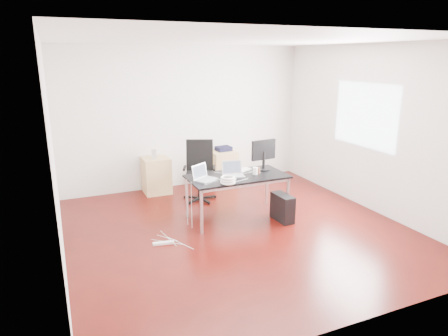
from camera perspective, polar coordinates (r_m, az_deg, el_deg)
name	(u,v)px	position (r m, az deg, el deg)	size (l,w,h in m)	color
room_shell	(241,141)	(5.83, 2.47, 3.95)	(5.00, 5.00, 5.00)	#380906
desk	(237,179)	(6.45, 1.90, -1.54)	(1.60, 0.80, 0.73)	black
office_chair	(199,167)	(7.38, -3.53, 0.08)	(0.62, 0.64, 1.08)	black
filing_cabinet_left	(156,175)	(7.89, -9.64, -1.03)	(0.50, 0.50, 0.70)	tan
filing_cabinet_right	(223,168)	(8.31, -0.16, 0.07)	(0.50, 0.50, 0.70)	tan
pc_tower	(282,208)	(6.57, 8.35, -5.61)	(0.20, 0.45, 0.44)	black
wastebasket	(204,179)	(8.24, -2.90, -1.62)	(0.24, 0.24, 0.28)	black
power_strip	(163,243)	(5.85, -8.65, -10.55)	(0.30, 0.06, 0.04)	white
laptop_left	(203,176)	(6.22, -2.96, -1.18)	(0.41, 0.39, 0.23)	silver
laptop_right	(233,172)	(6.42, 1.32, -0.62)	(0.37, 0.31, 0.23)	silver
monitor	(264,153)	(6.76, 5.66, 2.14)	(0.45, 0.26, 0.51)	black
keyboard	(240,171)	(6.68, 2.30, -0.38)	(0.44, 0.14, 0.02)	white
cup_white	(255,171)	(6.50, 4.48, -0.42)	(0.08, 0.08, 0.12)	white
cup_brown	(258,171)	(6.55, 4.85, -0.39)	(0.08, 0.08, 0.10)	brown
cable_coil	(228,180)	(6.03, 0.55, -1.73)	(0.24, 0.24, 0.11)	white
power_adapter	(233,179)	(6.22, 1.37, -1.55)	(0.07, 0.07, 0.03)	white
speaker	(154,154)	(7.74, -9.98, 2.02)	(0.09, 0.08, 0.18)	#9E9E9E
navy_garment	(224,149)	(8.26, -0.07, 2.79)	(0.30, 0.24, 0.09)	black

